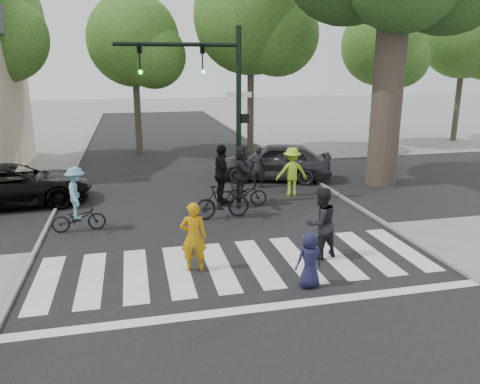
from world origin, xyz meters
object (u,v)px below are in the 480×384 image
at_px(traffic_signal, 214,92).
at_px(car_suv, 13,185).
at_px(pedestrian_woman, 193,237).
at_px(cyclist_mid, 222,189).
at_px(car_grey, 275,161).
at_px(pedestrian_child, 310,260).
at_px(pedestrian_adult, 321,223).
at_px(cyclist_right, 242,179).
at_px(cyclist_left, 77,204).

xyz_separation_m(traffic_signal, car_suv, (-6.87, 1.51, -3.18)).
distance_m(pedestrian_woman, cyclist_mid, 3.98).
bearing_deg(car_suv, car_grey, -87.16).
distance_m(traffic_signal, cyclist_mid, 3.31).
relative_size(pedestrian_child, car_grey, 0.27).
bearing_deg(pedestrian_adult, cyclist_right, -95.88).
bearing_deg(traffic_signal, pedestrian_child, -82.35).
bearing_deg(pedestrian_child, car_suv, -51.72).
height_order(pedestrian_child, car_grey, car_grey).
height_order(pedestrian_child, pedestrian_adult, pedestrian_adult).
bearing_deg(pedestrian_child, pedestrian_adult, -125.24).
bearing_deg(pedestrian_adult, car_grey, -115.76).
height_order(cyclist_mid, car_suv, cyclist_mid).
bearing_deg(cyclist_mid, pedestrian_child, -79.41).
bearing_deg(pedestrian_woman, cyclist_right, -109.50).
bearing_deg(traffic_signal, pedestrian_woman, -105.54).
relative_size(cyclist_left, car_suv, 0.37).
relative_size(cyclist_mid, cyclist_right, 1.11).
bearing_deg(cyclist_right, pedestrian_woman, -115.77).
height_order(cyclist_mid, car_grey, cyclist_mid).
xyz_separation_m(pedestrian_adult, cyclist_mid, (-1.83, 3.66, 0.06)).
bearing_deg(traffic_signal, cyclist_right, -25.69).
xyz_separation_m(traffic_signal, pedestrian_adult, (1.76, -5.22, -2.98)).
relative_size(pedestrian_child, pedestrian_adult, 0.69).
bearing_deg(car_grey, car_suv, -62.19).
relative_size(pedestrian_adult, car_grey, 0.39).
bearing_deg(pedestrian_adult, pedestrian_child, 43.51).
distance_m(cyclist_left, cyclist_mid, 4.36).
xyz_separation_m(pedestrian_woman, car_suv, (-5.40, 6.79, -0.13)).
relative_size(traffic_signal, car_grey, 1.27).
bearing_deg(car_suv, pedestrian_adult, -133.77).
height_order(traffic_signal, pedestrian_woman, traffic_signal).
relative_size(cyclist_left, cyclist_right, 0.90).
bearing_deg(traffic_signal, car_grey, 44.13).
height_order(cyclist_right, car_suv, cyclist_right).
height_order(pedestrian_woman, car_suv, pedestrian_woman).
distance_m(traffic_signal, pedestrian_child, 7.51).
relative_size(pedestrian_child, cyclist_right, 0.59).
distance_m(cyclist_mid, cyclist_right, 1.47).
distance_m(pedestrian_child, pedestrian_adult, 1.74).
distance_m(cyclist_left, car_grey, 8.94).
height_order(cyclist_left, cyclist_mid, cyclist_mid).
bearing_deg(car_grey, pedestrian_adult, 9.75).
xyz_separation_m(traffic_signal, pedestrian_woman, (-1.47, -5.27, -3.05)).
distance_m(cyclist_left, car_suv, 4.09).
xyz_separation_m(pedestrian_woman, cyclist_left, (-2.95, 3.51, -0.01)).
xyz_separation_m(pedestrian_adult, cyclist_left, (-6.18, 3.46, -0.08)).
distance_m(cyclist_right, car_suv, 7.98).
bearing_deg(cyclist_mid, traffic_signal, 87.67).
bearing_deg(car_grey, traffic_signal, -26.72).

